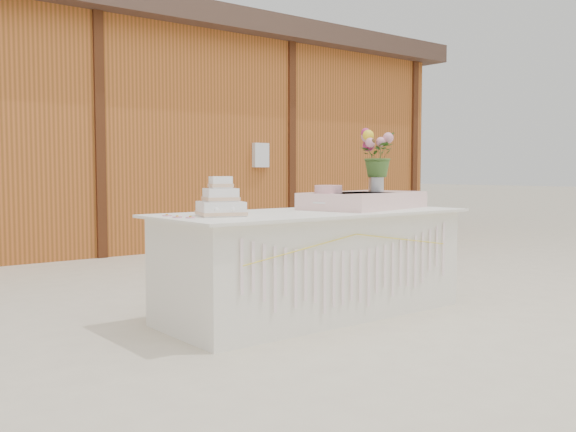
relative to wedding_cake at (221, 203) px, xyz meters
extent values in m
plane|color=beige|center=(0.79, -0.02, -0.86)|extent=(80.00, 80.00, 0.00)
cube|color=#AC5624|center=(0.79, 5.98, 0.64)|extent=(12.00, 4.00, 3.00)
cube|color=#402D24|center=(0.79, 5.98, 2.29)|extent=(12.60, 4.60, 0.30)
cube|color=white|center=(0.79, -0.02, -0.48)|extent=(2.28, 0.88, 0.75)
cube|color=white|center=(0.79, -0.02, -0.10)|extent=(2.40, 1.00, 0.02)
cube|color=white|center=(0.00, 0.00, -0.04)|extent=(0.36, 0.36, 0.10)
cube|color=beige|center=(0.00, 0.00, -0.07)|extent=(0.37, 0.37, 0.02)
cube|color=white|center=(0.00, 0.00, 0.05)|extent=(0.26, 0.26, 0.09)
cube|color=beige|center=(0.00, 0.00, 0.03)|extent=(0.27, 0.27, 0.02)
cube|color=white|center=(0.00, 0.00, 0.13)|extent=(0.17, 0.17, 0.08)
cube|color=beige|center=(0.00, 0.00, 0.11)|extent=(0.18, 0.18, 0.02)
cylinder|color=white|center=(0.97, 0.01, -0.08)|extent=(0.23, 0.23, 0.01)
cylinder|color=white|center=(0.97, 0.01, -0.05)|extent=(0.07, 0.07, 0.04)
cylinder|color=white|center=(0.97, 0.01, -0.03)|extent=(0.27, 0.27, 0.01)
cylinder|color=#DB9EA1|center=(0.97, 0.01, 0.04)|extent=(0.21, 0.21, 0.12)
cube|color=beige|center=(1.37, 0.03, -0.02)|extent=(1.15, 0.82, 0.13)
cylinder|color=silver|center=(1.50, 0.02, 0.12)|extent=(0.12, 0.12, 0.17)
imported|color=#3C6127|center=(1.50, 0.02, 0.39)|extent=(0.43, 0.43, 0.36)
camera|label=1|loc=(-2.29, -3.60, 0.21)|focal=40.00mm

